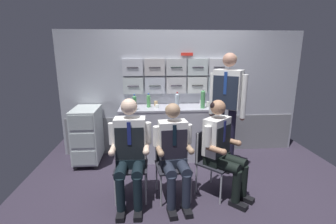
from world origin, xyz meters
The scene contains 19 objects.
ground centered at (0.00, 0.00, -0.02)m, with size 4.80×4.80×0.04m, color #2F2937.
galley_bulkhead centered at (-0.01, 1.37, 1.07)m, with size 4.20×0.14×2.15m.
galley_counter centered at (-0.24, 1.09, 0.45)m, with size 1.67×0.53×0.90m.
service_trolley centered at (-1.59, 1.00, 0.49)m, with size 0.40×0.65×0.92m.
folding_chair_left centered at (-0.82, 0.03, 0.51)m, with size 0.41×0.41×0.83m.
crew_member_left centered at (-0.82, -0.13, 0.70)m, with size 0.51×0.63×1.27m.
folding_chair_right centered at (-0.31, 0.00, 0.51)m, with size 0.44×0.45×0.83m.
crew_member_right centered at (-0.29, -0.16, 0.66)m, with size 0.48×0.62×1.22m.
folding_chair_by_counter centered at (0.20, 0.02, 0.51)m, with size 0.57×0.57×0.83m.
crew_member_by_counter centered at (0.31, -0.10, 0.68)m, with size 0.64×0.65×1.24m.
crew_member_standing centered at (0.57, 0.60, 1.09)m, with size 0.46×0.42×1.79m.
water_bottle_short centered at (-0.59, 1.10, 1.01)m, with size 0.06×0.06×0.23m.
water_bottle_clear centered at (0.29, 0.97, 1.05)m, with size 0.07×0.07×0.32m.
sparkling_bottle_green centered at (-0.81, 0.93, 1.02)m, with size 0.06×0.06×0.25m.
water_bottle_tall centered at (-0.13, 0.95, 1.03)m, with size 0.06×0.06×0.27m.
coffee_cup_white centered at (0.40, 1.05, 0.95)m, with size 0.07×0.07×0.09m.
espresso_cup_small centered at (0.33, 1.22, 0.94)m, with size 0.06×0.06×0.08m.
paper_cup_blue centered at (-0.47, 1.19, 0.95)m, with size 0.06×0.06×0.08m.
coffee_cup_spare centered at (-0.45, 1.02, 0.93)m, with size 0.06×0.06×0.06m.
Camera 1 is at (-0.58, -2.87, 1.81)m, focal length 26.15 mm.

